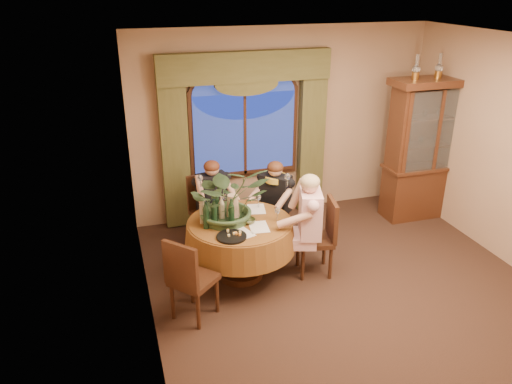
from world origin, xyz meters
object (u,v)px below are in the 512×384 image
object	(u,v)px
olive_bowl	(249,221)
wine_bottle_2	(202,210)
stoneware_vase	(233,207)
wine_bottle_0	(214,213)
person_back	(213,204)
wine_bottle_4	(206,215)
chair_right	(315,238)
chair_front_left	(194,277)
centerpiece_plant	(228,172)
wine_bottle_5	(222,209)
dining_table	(240,249)
person_scarf	(275,204)
chair_back	(208,213)
china_cabinet	(427,150)
oil_lamp_left	(416,67)
wine_bottle_1	(216,205)
oil_lamp_center	(439,66)
person_pink	(310,227)
chair_back_right	(271,212)
wine_bottle_3	(231,212)
oil_lamp_right	(462,64)

from	to	relation	value
olive_bowl	wine_bottle_2	xyz separation A→B (m)	(-0.51, 0.16, 0.14)
stoneware_vase	wine_bottle_0	world-z (taller)	wine_bottle_0
person_back	wine_bottle_4	world-z (taller)	person_back
chair_right	chair_front_left	xyz separation A→B (m)	(-1.57, -0.44, 0.00)
centerpiece_plant	wine_bottle_2	size ratio (longest dim) A/B	3.15
wine_bottle_4	wine_bottle_5	bearing A→B (deg)	24.77
dining_table	person_scarf	size ratio (longest dim) A/B	1.08
chair_back	person_back	xyz separation A→B (m)	(0.06, -0.03, 0.14)
china_cabinet	centerpiece_plant	distance (m)	3.35
china_cabinet	wine_bottle_4	distance (m)	3.67
stoneware_vase	dining_table	bearing A→B (deg)	-51.20
oil_lamp_left	wine_bottle_1	distance (m)	3.37
chair_back	olive_bowl	bearing A→B (deg)	93.87
oil_lamp_center	wine_bottle_2	xyz separation A→B (m)	(-3.55, -0.81, -1.36)
chair_back	wine_bottle_0	xyz separation A→B (m)	(-0.11, -0.92, 0.44)
oil_lamp_center	wine_bottle_0	xyz separation A→B (m)	(-3.44, -0.92, -1.36)
chair_right	chair_back	world-z (taller)	same
chair_back	person_pink	bearing A→B (deg)	118.61
person_back	olive_bowl	xyz separation A→B (m)	(0.23, -0.95, 0.16)
chair_back_right	person_scarf	world-z (taller)	person_scarf
dining_table	stoneware_vase	xyz separation A→B (m)	(-0.06, 0.08, 0.53)
person_pink	person_scarf	size ratio (longest dim) A/B	1.09
chair_front_left	wine_bottle_3	world-z (taller)	wine_bottle_3
chair_front_left	chair_right	bearing A→B (deg)	63.18
chair_back	wine_bottle_0	size ratio (longest dim) A/B	2.91
oil_lamp_right	person_scarf	distance (m)	3.30
china_cabinet	wine_bottle_0	distance (m)	3.56
chair_back	person_scarf	distance (m)	0.91
olive_bowl	chair_front_left	bearing A→B (deg)	-144.57
stoneware_vase	wine_bottle_5	size ratio (longest dim) A/B	0.94
oil_lamp_right	olive_bowl	world-z (taller)	oil_lamp_right
china_cabinet	wine_bottle_5	xyz separation A→B (m)	(-3.33, -0.86, -0.14)
person_pink	stoneware_vase	xyz separation A→B (m)	(-0.86, 0.32, 0.23)
wine_bottle_0	person_scarf	bearing A→B (deg)	33.11
chair_front_left	wine_bottle_0	bearing A→B (deg)	105.93
oil_lamp_center	olive_bowl	xyz separation A→B (m)	(-3.04, -0.97, -1.50)
person_scarf	centerpiece_plant	size ratio (longest dim) A/B	1.19
china_cabinet	chair_back	xyz separation A→B (m)	(-3.33, 0.01, -0.57)
china_cabinet	chair_back	bearing A→B (deg)	179.90
centerpiece_plant	wine_bottle_0	size ratio (longest dim) A/B	3.15
oil_lamp_left	wine_bottle_2	size ratio (longest dim) A/B	1.03
oil_lamp_left	stoneware_vase	bearing A→B (deg)	-163.95
oil_lamp_center	olive_bowl	world-z (taller)	oil_lamp_center
olive_bowl	centerpiece_plant	bearing A→B (deg)	140.16
chair_back	wine_bottle_3	bearing A→B (deg)	82.30
oil_lamp_center	person_scarf	xyz separation A→B (m)	(-2.47, -0.29, -1.66)
oil_lamp_center	centerpiece_plant	xyz separation A→B (m)	(-3.24, -0.80, -0.92)
chair_back_right	wine_bottle_5	distance (m)	1.13
dining_table	stoneware_vase	distance (m)	0.54
dining_table	oil_lamp_left	bearing A→B (deg)	17.89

